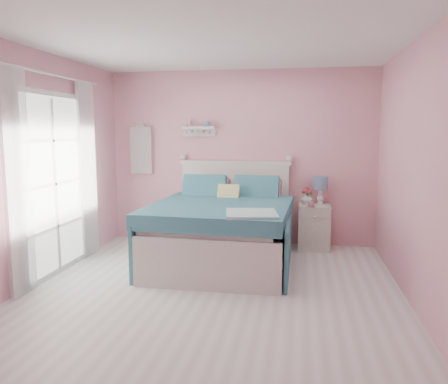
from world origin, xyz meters
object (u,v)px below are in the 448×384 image
(bed, at_px, (223,231))
(vase, at_px, (307,198))
(nightstand, at_px, (314,227))
(teacup, at_px, (310,204))
(table_lamp, at_px, (321,185))

(bed, relative_size, vase, 12.88)
(nightstand, distance_m, teacup, 0.40)
(nightstand, xyz_separation_m, teacup, (-0.06, -0.16, 0.36))
(nightstand, height_order, teacup, teacup)
(table_lamp, relative_size, teacup, 4.49)
(table_lamp, bearing_deg, nightstand, -139.55)
(bed, xyz_separation_m, nightstand, (1.19, 0.84, -0.09))
(bed, xyz_separation_m, table_lamp, (1.27, 0.91, 0.52))
(vase, height_order, teacup, vase)
(bed, relative_size, table_lamp, 5.35)
(bed, xyz_separation_m, vase, (1.08, 0.90, 0.31))
(teacup, bearing_deg, nightstand, 68.68)
(bed, bearing_deg, teacup, 33.76)
(bed, bearing_deg, nightstand, 37.96)
(nightstand, relative_size, table_lamp, 1.57)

